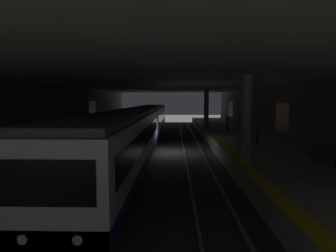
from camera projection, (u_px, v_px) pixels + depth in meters
The scene contains 20 objects.
ground_plane at pixel (166, 153), 23.41m from camera, with size 120.00×120.00×0.00m, color #383A38.
track_left at pixel (193, 152), 23.35m from camera, with size 60.00×1.53×0.16m.
track_right at pixel (140, 152), 23.45m from camera, with size 60.00×1.53×0.16m.
platform_left at pixel (246, 147), 23.20m from camera, with size 60.00×5.30×1.06m.
platform_right at pixel (87, 146), 23.52m from camera, with size 60.00×5.30×1.06m.
wall_left at pixel (283, 119), 22.99m from camera, with size 60.00×0.56×5.60m.
wall_right at pixel (51, 118), 23.39m from camera, with size 60.00×0.56×5.60m.
ceiling_slab at pixel (166, 81), 22.88m from camera, with size 60.00×19.40×0.40m.
pillar_near at pixel (246, 119), 14.54m from camera, with size 0.56×0.56×4.55m.
pillar_far at pixel (206, 109), 33.05m from camera, with size 0.56×0.56×4.55m.
metro_train at pixel (141, 127), 24.58m from camera, with size 36.27×2.83×3.49m.
bench_left_mid at pixel (317, 150), 15.70m from camera, with size 1.70×0.47×0.86m.
bench_left_far at pixel (240, 123), 34.05m from camera, with size 1.70×0.47×0.86m.
bench_right_near at pixel (25, 145), 17.54m from camera, with size 1.70×0.47×0.86m.
bench_right_mid at pixel (49, 137), 20.96m from camera, with size 1.70×0.47×0.86m.
bench_right_far at pixel (106, 120), 38.32m from camera, with size 1.70×0.47×0.86m.
person_waiting_near at pixel (227, 122), 30.52m from camera, with size 0.60×0.24×1.72m.
person_walking_mid at pixel (258, 132), 21.62m from camera, with size 0.60×0.22×1.56m.
suitcase_rolling at pixel (315, 159), 14.37m from camera, with size 0.43×0.23×0.93m.
backpack_on_floor at pixel (107, 132), 27.59m from camera, with size 0.30×0.20×0.40m.
Camera 1 is at (-23.10, -0.71, 4.30)m, focal length 30.47 mm.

